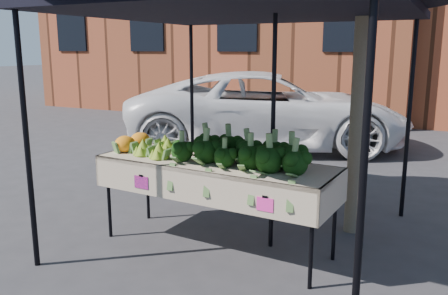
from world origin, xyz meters
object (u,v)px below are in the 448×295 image
Objects in this scene: table at (215,205)px; canopy at (244,110)px; street_tree at (364,9)px; vehicle at (270,7)px.

table is 0.77× the size of canopy.
canopy is 1.58m from street_tree.
table is 5.52m from vehicle.
table is 1.00m from canopy.
vehicle is at bearing 105.21° from table.
canopy is at bearing 68.67° from table.
table is at bearing -111.33° from canopy.
table is 2.48m from street_tree.
canopy is 0.67× the size of street_tree.
table is 0.44× the size of vehicle.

